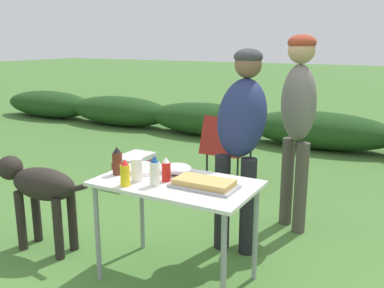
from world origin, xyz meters
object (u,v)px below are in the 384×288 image
Objects in this scene: paper_cup_stack at (137,170)px; food_tray at (204,184)px; plate_stack at (144,170)px; bbq_sauce_bottle at (117,161)px; mixing_bowl at (177,169)px; cooler_box at (135,169)px; standing_person_in_gray_fleece at (298,111)px; folding_table at (176,192)px; standing_person_in_olive_jacket at (241,128)px; camp_chair_green_behind_table at (226,146)px; mayo_bottle at (155,171)px; dog at (39,188)px; mustard_bottle at (125,173)px; ketchup_bottle at (166,170)px.

food_tray is at bearing 12.15° from paper_cup_stack.
bbq_sauce_bottle reaches higher than plate_stack.
mixing_bowl reaches higher than plate_stack.
plate_stack reaches higher than cooler_box.
food_tray is at bearing -9.82° from plate_stack.
standing_person_in_gray_fleece is at bearing 80.28° from cooler_box.
standing_person_in_olive_jacket is (0.18, 0.72, 0.34)m from folding_table.
camp_chair_green_behind_table is 1.73× the size of cooler_box.
mayo_bottle is 0.12× the size of standing_person_in_gray_fleece.
plate_stack is 0.26× the size of dog.
dog is (-0.96, 0.11, -0.30)m from mustard_bottle.
paper_cup_stack is 2.28m from camp_chair_green_behind_table.
ketchup_bottle is at bearing 82.43° from mayo_bottle.
mustard_bottle is at bearing -94.11° from paper_cup_stack.
mixing_bowl is 0.43m from bbq_sauce_bottle.
ketchup_bottle is (-0.06, -0.02, 0.16)m from folding_table.
bbq_sauce_bottle reaches higher than paper_cup_stack.
mixing_bowl is 0.14× the size of standing_person_in_olive_jacket.
folding_table is 0.22m from mixing_bowl.
mixing_bowl is at bearing -79.63° from dog.
mixing_bowl is 0.65m from standing_person_in_olive_jacket.
bbq_sauce_bottle is at bearing 139.23° from mustard_bottle.
cooler_box is (-1.25, 1.55, -0.59)m from plate_stack.
dog is 1.83m from cooler_box.
standing_person_in_olive_jacket reaches higher than food_tray.
cooler_box is at bearing 132.28° from ketchup_bottle.
mixing_bowl is (-0.09, 0.17, 0.11)m from folding_table.
folding_table is at bearing -107.70° from standing_person_in_olive_jacket.
bbq_sauce_bottle is at bearing -132.77° from standing_person_in_olive_jacket.
bbq_sauce_bottle is at bearing 168.23° from mayo_bottle.
standing_person_in_olive_jacket is at bearing 52.14° from plate_stack.
camp_chair_green_behind_table is (-0.81, 2.13, -0.30)m from food_tray.
bbq_sauce_bottle is at bearing -134.03° from plate_stack.
food_tray is 0.25× the size of standing_person_in_gray_fleece.
camp_chair_green_behind_table is at bearing 114.90° from standing_person_in_olive_jacket.
mustard_bottle is 0.11× the size of standing_person_in_olive_jacket.
food_tray is 2.51m from cooler_box.
ketchup_bottle is at bearing 42.53° from cooler_box.
dog is at bearing 11.58° from cooler_box.
paper_cup_stack is 0.10× the size of standing_person_in_olive_jacket.
standing_person_in_olive_jacket reaches higher than cooler_box.
standing_person_in_olive_jacket is at bearing -61.04° from camp_chair_green_behind_table.
standing_person_in_gray_fleece is at bearing 56.28° from plate_stack.
food_tray reaches higher than cooler_box.
mixing_bowl is (0.22, 0.09, 0.02)m from plate_stack.
standing_person_in_gray_fleece is 3.60× the size of cooler_box.
bbq_sauce_bottle is 0.25× the size of camp_chair_green_behind_table.
paper_cup_stack is 1.59m from standing_person_in_gray_fleece.
standing_person_in_olive_jacket is (0.63, 0.78, 0.17)m from bbq_sauce_bottle.
mustard_bottle is 0.38× the size of cooler_box.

